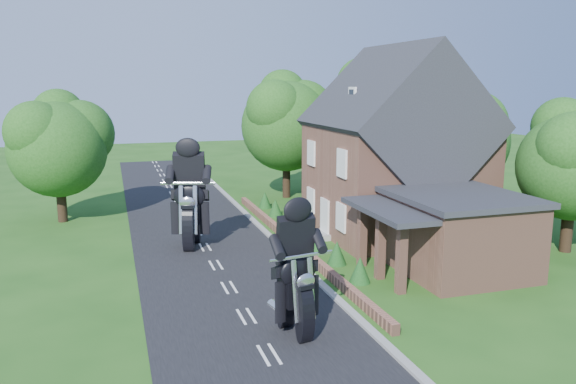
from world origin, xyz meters
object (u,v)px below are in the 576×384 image
object	(u,v)px
motorcycle_lead	(295,315)
house	(395,154)
garden_wall	(292,242)
motorcycle_follow	(191,232)
annex	(455,231)

from	to	relation	value
motorcycle_lead	house	bearing A→B (deg)	-140.65
garden_wall	motorcycle_follow	world-z (taller)	motorcycle_follow
house	motorcycle_lead	size ratio (longest dim) A/B	6.88
garden_wall	annex	distance (m)	8.19
annex	garden_wall	bearing A→B (deg)	133.84
motorcycle_lead	motorcycle_follow	size ratio (longest dim) A/B	0.84
annex	house	bearing A→B (deg)	84.76
motorcycle_lead	motorcycle_follow	xyz separation A→B (m)	(-1.82, 11.13, 0.14)
garden_wall	motorcycle_follow	size ratio (longest dim) A/B	12.35
garden_wall	house	xyz separation A→B (m)	(6.19, 1.00, 4.14)
annex	motorcycle_follow	world-z (taller)	annex
garden_wall	house	size ratio (longest dim) A/B	2.15
garden_wall	motorcycle_lead	bearing A→B (deg)	-107.43
house	motorcycle_lead	bearing A→B (deg)	-130.44
garden_wall	annex	size ratio (longest dim) A/B	3.12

